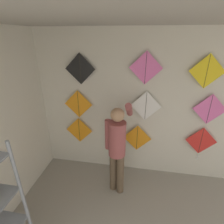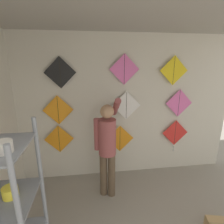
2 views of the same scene
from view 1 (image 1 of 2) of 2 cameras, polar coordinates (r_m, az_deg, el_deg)
back_panel at (r=3.32m, az=8.68°, el=1.22°), size 4.63×0.06×2.80m
ceiling_slab at (r=1.25m, az=10.20°, el=30.96°), size 4.63×4.41×0.04m
shopkeeper at (r=2.96m, az=1.70°, el=-10.57°), size 0.43×0.56×1.76m
kite_0 at (r=3.68m, az=-10.66°, el=-5.85°), size 0.55×0.01×0.55m
kite_1 at (r=3.51m, az=8.19°, el=-8.41°), size 0.55×0.01×0.55m
kite_2 at (r=3.68m, az=26.99°, el=-8.75°), size 0.55×0.04×0.69m
kite_3 at (r=3.43m, az=-10.93°, el=2.53°), size 0.55×0.01×0.55m
kite_4 at (r=3.21m, az=10.98°, el=1.91°), size 0.55×0.01×0.55m
kite_5 at (r=3.41m, az=29.25°, el=0.76°), size 0.55×0.01×0.55m
kite_6 at (r=3.22m, az=-10.35°, el=13.67°), size 0.55×0.01×0.55m
kite_7 at (r=3.03m, az=10.96°, el=13.93°), size 0.55×0.01×0.55m
kite_8 at (r=3.19m, az=28.59°, el=11.55°), size 0.55×0.01×0.55m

